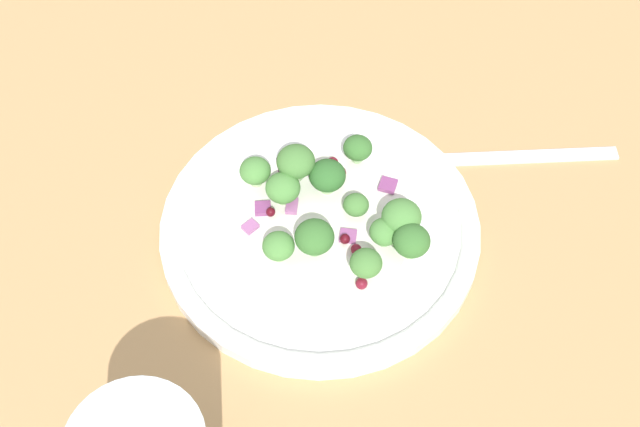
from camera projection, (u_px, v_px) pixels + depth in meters
ground_plane at (326, 251)px, 66.05cm from camera, size 180.00×180.00×2.00cm
plate at (320, 227)px, 65.04cm from camera, size 24.16×24.16×1.70cm
dressing_pool at (320, 224)px, 64.68cm from camera, size 14.01×14.01×0.20cm
broccoli_floret_0 at (327, 176)px, 65.04cm from camera, size 2.81×2.81×2.84cm
broccoli_floret_1 at (401, 217)px, 62.44cm from camera, size 2.94×2.94×2.97cm
broccoli_floret_2 at (412, 241)px, 61.17cm from camera, size 2.70×2.70×2.73cm
broccoli_floret_3 at (356, 205)px, 64.25cm from camera, size 1.95×1.95×1.98cm
broccoli_floret_4 at (314, 237)px, 61.48cm from camera, size 2.89×2.89×2.92cm
broccoli_floret_5 at (283, 188)px, 64.59cm from camera, size 2.64×2.64×2.68cm
broccoli_floret_6 at (279, 247)px, 61.68cm from camera, size 2.35×2.35×2.38cm
broccoli_floret_7 at (296, 162)px, 64.97cm from camera, size 2.95×2.95×2.98cm
broccoli_floret_8 at (358, 148)px, 66.75cm from camera, size 2.29×2.29×2.32cm
broccoli_floret_9 at (366, 264)px, 60.37cm from camera, size 2.32×2.32×2.35cm
broccoli_floret_10 at (255, 171)px, 65.53cm from camera, size 2.41×2.41×2.44cm
broccoli_floret_11 at (384, 235)px, 62.22cm from camera, size 2.23×2.23×2.26cm
cranberry_0 at (396, 210)px, 64.60cm from camera, size 0.90×0.90×0.90cm
cranberry_1 at (271, 212)px, 64.30cm from camera, size 0.71×0.71×0.71cm
cranberry_2 at (362, 283)px, 61.31cm from camera, size 0.87×0.87×0.87cm
cranberry_3 at (345, 239)px, 63.20cm from camera, size 0.78×0.78×0.78cm
cranberry_4 at (339, 172)px, 66.50cm from camera, size 0.97×0.97×0.97cm
cranberry_5 at (333, 162)px, 66.97cm from camera, size 0.87×0.87×0.87cm
cranberry_6 at (356, 249)px, 62.72cm from camera, size 0.80×0.80×0.80cm
onion_bit_0 at (284, 165)px, 67.72cm from camera, size 1.55×1.68×0.33cm
onion_bit_1 at (250, 227)px, 64.26cm from camera, size 1.35×1.40×0.51cm
onion_bit_2 at (292, 206)px, 65.11cm from camera, size 1.02×1.42×0.41cm
onion_bit_3 at (349, 233)px, 63.98cm from camera, size 1.31×1.19×0.48cm
onion_bit_4 at (263, 208)px, 65.12cm from camera, size 1.47×1.42×0.46cm
onion_bit_5 at (388, 185)px, 66.30cm from camera, size 1.43×1.43×0.34cm
fork at (489, 157)px, 69.66cm from camera, size 18.45×6.45×0.50cm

